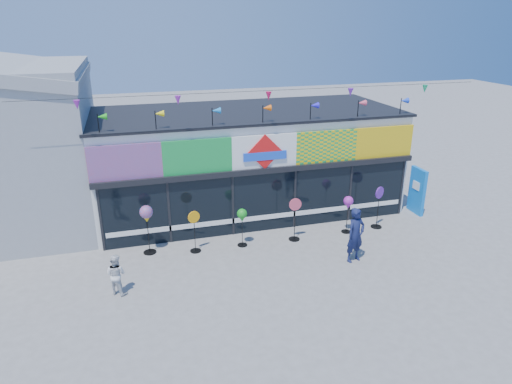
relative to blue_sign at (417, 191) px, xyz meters
name	(u,v)px	position (x,y,z in m)	size (l,w,h in m)	color
ground	(296,276)	(-6.51, -3.33, -0.95)	(80.00, 80.00, 0.00)	slate
kite_shop	(247,160)	(-6.51, 2.61, 1.09)	(16.00, 5.70, 5.31)	white
blue_sign	(417,191)	(0.00, 0.00, 0.00)	(0.17, 0.95, 1.90)	blue
spinner_0	(147,215)	(-10.80, -0.54, 0.44)	(0.44, 0.44, 1.74)	black
spinner_1	(195,230)	(-9.27, -0.87, -0.16)	(0.41, 0.38, 1.50)	black
spinner_2	(242,216)	(-7.61, -0.90, 0.17)	(0.35, 0.35, 1.40)	black
spinner_3	(295,218)	(-5.68, -0.97, -0.11)	(0.45, 0.41, 1.60)	black
spinner_4	(348,204)	(-3.58, -0.92, 0.20)	(0.36, 0.36, 1.44)	black
spinner_5	(378,206)	(-2.26, -0.85, -0.08)	(0.44, 0.42, 1.66)	black
adult_man	(356,235)	(-4.31, -2.96, -0.02)	(0.68, 0.45, 1.86)	#151C43
child	(116,274)	(-11.85, -2.80, -0.33)	(0.61, 0.35, 1.25)	silver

